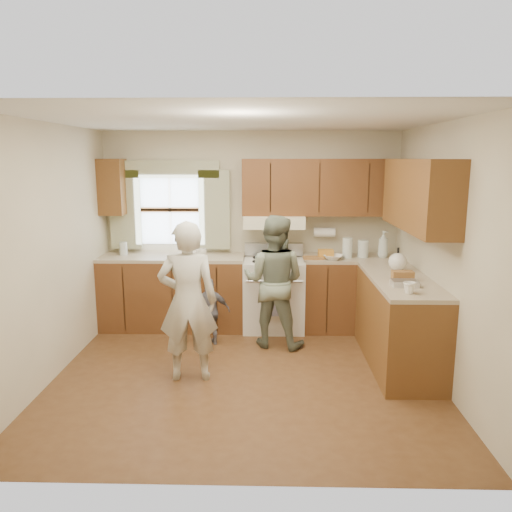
{
  "coord_description": "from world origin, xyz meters",
  "views": [
    {
      "loc": [
        0.23,
        -4.73,
        2.16
      ],
      "look_at": [
        0.1,
        0.4,
        1.15
      ],
      "focal_mm": 35.0,
      "sensor_mm": 36.0,
      "label": 1
    }
  ],
  "objects_px": {
    "child": "(210,312)",
    "woman_right": "(274,281)",
    "woman_left": "(188,301)",
    "stove": "(274,293)"
  },
  "relations": [
    {
      "from": "stove",
      "to": "woman_right",
      "type": "bearing_deg",
      "value": -90.63
    },
    {
      "from": "woman_right",
      "to": "stove",
      "type": "bearing_deg",
      "value": -74.71
    },
    {
      "from": "child",
      "to": "woman_right",
      "type": "bearing_deg",
      "value": 165.25
    },
    {
      "from": "woman_right",
      "to": "child",
      "type": "distance_m",
      "value": 0.83
    },
    {
      "from": "woman_right",
      "to": "child",
      "type": "xyz_separation_m",
      "value": [
        -0.74,
        -0.0,
        -0.37
      ]
    },
    {
      "from": "woman_left",
      "to": "woman_right",
      "type": "relative_size",
      "value": 1.03
    },
    {
      "from": "woman_right",
      "to": "woman_left",
      "type": "bearing_deg",
      "value": 63.73
    },
    {
      "from": "woman_left",
      "to": "child",
      "type": "relative_size",
      "value": 1.98
    },
    {
      "from": "stove",
      "to": "child",
      "type": "height_order",
      "value": "stove"
    },
    {
      "from": "woman_right",
      "to": "child",
      "type": "relative_size",
      "value": 1.92
    }
  ]
}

